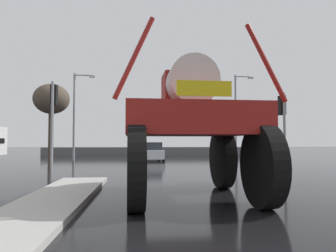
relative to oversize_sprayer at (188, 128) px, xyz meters
name	(u,v)px	position (x,y,z in m)	size (l,w,h in m)	color
ground_plane	(166,167)	(0.07, 10.33, -2.04)	(120.00, 120.00, 0.00)	black
median_island	(54,200)	(-3.69, -0.50, -1.96)	(1.75, 8.97, 0.15)	#B2AFA8
oversize_sprayer	(188,128)	(0.00, 0.00, 0.00)	(4.29, 5.63, 4.60)	black
sedan_ahead	(151,152)	(-0.69, 17.26, -1.32)	(2.16, 4.23, 1.52)	silver
traffic_signal_near_left	(53,109)	(-4.99, 3.85, 0.92)	(0.24, 0.54, 4.06)	gray
traffic_signal_near_right	(283,116)	(4.66, 3.86, 0.67)	(0.24, 0.54, 3.71)	gray
streetlight_far_left	(76,112)	(-6.95, 17.18, 2.03)	(1.79, 0.24, 7.27)	gray
streetlight_far_right	(237,112)	(7.35, 19.31, 2.31)	(1.82, 0.24, 7.81)	gray
bare_tree_left	(51,100)	(-8.09, 14.23, 2.59)	(2.59, 2.59, 5.82)	#473828
roadside_barrier	(156,151)	(0.07, 26.18, -1.59)	(25.34, 0.24, 0.90)	#59595B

